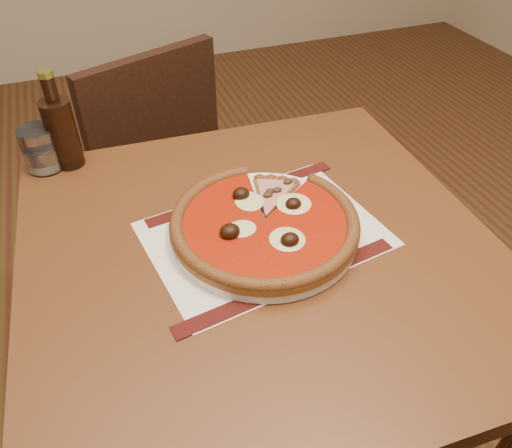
{
  "coord_description": "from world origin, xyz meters",
  "views": [
    {
      "loc": [
        -0.32,
        -0.26,
        1.33
      ],
      "look_at": [
        -0.09,
        0.35,
        0.78
      ],
      "focal_mm": 35.0,
      "sensor_mm": 36.0,
      "label": 1
    }
  ],
  "objects": [
    {
      "name": "table",
      "position": [
        -0.09,
        0.33,
        0.65
      ],
      "size": [
        0.84,
        0.84,
        0.75
      ],
      "rotation": [
        0.0,
        0.0,
        -0.05
      ],
      "color": "brown",
      "rests_on": "ground"
    },
    {
      "name": "chair_far",
      "position": [
        -0.19,
        1.07,
        0.49
      ],
      "size": [
        0.52,
        0.52,
        0.85
      ],
      "rotation": [
        0.0,
        0.0,
        3.52
      ],
      "color": "black",
      "rests_on": "ground"
    },
    {
      "name": "pizza",
      "position": [
        -0.07,
        0.35,
        0.78
      ],
      "size": [
        0.33,
        0.33,
        0.04
      ],
      "color": "#A06126",
      "rests_on": "plate"
    },
    {
      "name": "plate",
      "position": [
        -0.07,
        0.35,
        0.76
      ],
      "size": [
        0.32,
        0.32,
        0.02
      ],
      "primitive_type": "cylinder",
      "color": "white",
      "rests_on": "placemat"
    },
    {
      "name": "placemat",
      "position": [
        -0.07,
        0.35,
        0.75
      ],
      "size": [
        0.43,
        0.34,
        0.0
      ],
      "primitive_type": "cube",
      "rotation": [
        0.0,
        0.0,
        0.15
      ],
      "color": "silver",
      "rests_on": "table"
    },
    {
      "name": "water_glass",
      "position": [
        -0.42,
        0.7,
        0.8
      ],
      "size": [
        0.08,
        0.08,
        0.09
      ],
      "primitive_type": "cylinder",
      "rotation": [
        0.0,
        0.0,
        -0.05
      ],
      "color": "white",
      "rests_on": "table"
    },
    {
      "name": "bottle",
      "position": [
        -0.37,
        0.7,
        0.83
      ],
      "size": [
        0.06,
        0.06,
        0.2
      ],
      "color": "black",
      "rests_on": "table"
    },
    {
      "name": "ham_slice",
      "position": [
        -0.02,
        0.42,
        0.78
      ],
      "size": [
        0.1,
        0.12,
        0.02
      ],
      "rotation": [
        0.0,
        0.0,
        1.02
      ],
      "color": "#A06126",
      "rests_on": "plate"
    }
  ]
}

